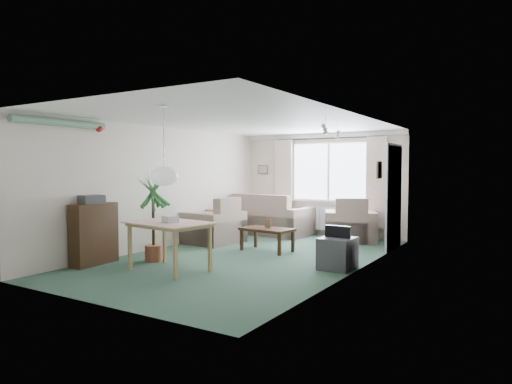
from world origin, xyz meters
The scene contains 25 objects.
ground centered at (0.00, 0.00, 0.00)m, with size 6.50×6.50×0.00m, color #30503F.
window centered at (0.20, 3.23, 1.50)m, with size 1.80×0.03×1.30m, color white.
curtain_rod centered at (0.20, 3.15, 2.27)m, with size 2.60×0.03×0.03m, color black.
curtain_left centered at (-0.95, 3.13, 1.27)m, with size 0.45×0.08×2.00m, color beige.
curtain_right centered at (1.35, 3.13, 1.27)m, with size 0.45×0.08×2.00m, color beige.
radiator centered at (0.20, 3.19, 0.40)m, with size 1.20×0.10×0.55m, color white.
doorway centered at (1.99, 2.20, 1.00)m, with size 0.03×0.95×2.00m, color black.
pendant_lamp centered at (0.20, -2.30, 1.48)m, with size 0.36×0.36×0.36m, color white.
tinsel_garland centered at (-1.92, -2.30, 2.28)m, with size 1.60×1.60×0.12m, color #196626.
bauble_cluster_a centered at (1.30, 0.90, 2.22)m, with size 0.20×0.20×0.20m, color silver.
bauble_cluster_b centered at (1.60, -0.30, 2.22)m, with size 0.20×0.20×0.20m, color silver.
wall_picture_back centered at (-1.60, 3.23, 1.55)m, with size 0.28×0.03×0.22m, color brown.
wall_picture_right centered at (1.98, 1.20, 1.55)m, with size 0.03×0.24×0.30m, color brown.
sofa centered at (-1.10, 2.75, 0.48)m, with size 1.94×1.03×0.97m, color #C2AE93.
armchair_corner centered at (0.91, 2.73, 0.48)m, with size 1.07×1.01×0.95m, color tan.
armchair_left centered at (-1.50, 0.98, 0.48)m, with size 1.08×1.03×0.97m, color #C0AE91.
coffee_table centered at (-0.02, 0.73, 0.22)m, with size 0.98×0.55×0.44m, color black.
photo_frame centered at (-0.03, 0.78, 0.52)m, with size 0.12×0.02×0.16m, color brown.
bookshelf centered at (-1.84, -1.79, 0.50)m, with size 0.27×0.82×1.00m, color black.
hifi_box centered at (-1.82, -1.84, 1.07)m, with size 0.28×0.35×0.14m, color #404146.
houseplant centered at (-1.19, -1.09, 0.74)m, with size 0.63×0.63×1.48m, color #226427.
dining_table centered at (-0.46, -1.49, 0.37)m, with size 1.18×0.78×0.73m, color #A27158.
gift_box centered at (-0.43, -1.51, 0.79)m, with size 0.25×0.18×0.12m, color silver.
tv_cube centered at (1.70, -0.02, 0.25)m, with size 0.50×0.55×0.50m, color #323236.
pet_bed centered at (1.65, 0.22, 0.05)m, with size 0.53×0.53×0.11m, color #203897.
Camera 1 is at (4.32, -6.72, 1.58)m, focal length 32.00 mm.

